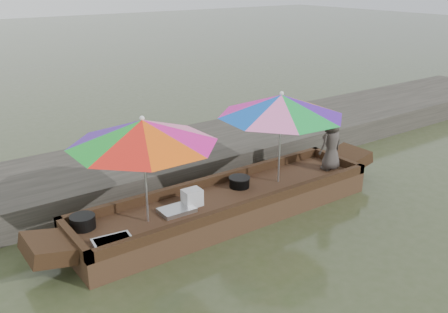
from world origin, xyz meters
TOP-DOWN VIEW (x-y plane):
  - water at (0.00, 0.00)m, footprint 80.00×80.00m
  - dock at (0.00, 2.20)m, footprint 22.00×2.20m
  - boat_hull at (0.00, 0.00)m, footprint 5.08×1.20m
  - cooking_pot at (-2.22, 0.35)m, footprint 0.35×0.35m
  - tray_crayfish at (-2.09, -0.35)m, footprint 0.54×0.41m
  - tray_scallop at (-0.92, 0.02)m, footprint 0.51×0.36m
  - charcoal_grill at (0.39, 0.21)m, footprint 0.33×0.33m
  - supply_bag at (-0.62, 0.07)m, footprint 0.29×0.23m
  - vendor at (2.19, -0.11)m, footprint 0.48×0.32m
  - umbrella_bow at (-1.40, 0.00)m, footprint 2.69×2.69m
  - umbrella_stern at (1.06, 0.00)m, footprint 2.60×2.60m

SIDE VIEW (x-z plane):
  - water at x=0.00m, z-range 0.00..0.00m
  - boat_hull at x=0.00m, z-range 0.00..0.35m
  - dock at x=0.00m, z-range 0.00..0.50m
  - tray_scallop at x=-0.92m, z-range 0.35..0.41m
  - tray_crayfish at x=-2.09m, z-range 0.35..0.44m
  - charcoal_grill at x=0.39m, z-range 0.35..0.51m
  - cooking_pot at x=-2.22m, z-range 0.35..0.53m
  - supply_bag at x=-0.62m, z-range 0.35..0.61m
  - vendor at x=2.19m, z-range 0.35..1.31m
  - umbrella_bow at x=-1.40m, z-range 0.35..1.90m
  - umbrella_stern at x=1.06m, z-range 0.35..1.90m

